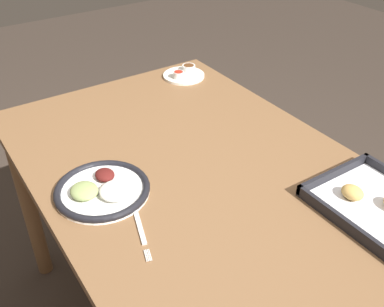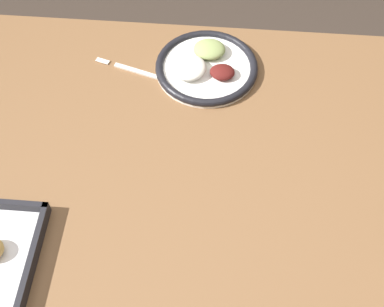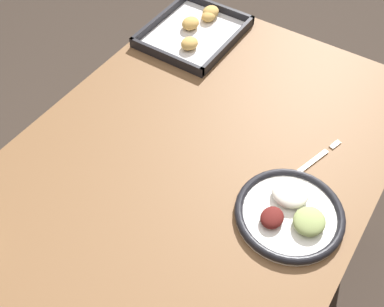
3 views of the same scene
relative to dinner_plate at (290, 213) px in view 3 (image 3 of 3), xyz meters
name	(u,v)px [view 3 (image 3 of 3)]	position (x,y,z in m)	size (l,w,h in m)	color
ground_plane	(193,282)	(0.02, 0.28, -0.79)	(8.00, 8.00, 0.00)	#382D26
dining_table	(193,184)	(0.02, 0.28, -0.12)	(1.28, 0.88, 0.78)	brown
dinner_plate	(290,213)	(0.00, 0.00, 0.00)	(0.26, 0.26, 0.04)	white
fork	(312,162)	(0.17, 0.02, -0.01)	(0.20, 0.07, 0.00)	silver
baking_tray	(195,31)	(0.47, 0.57, 0.00)	(0.33, 0.28, 0.04)	black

